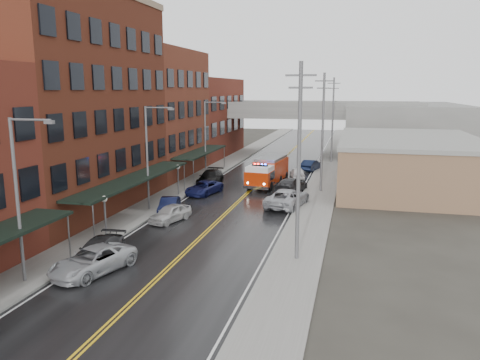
# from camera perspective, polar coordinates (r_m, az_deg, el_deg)

# --- Properties ---
(road) EXTENTS (11.00, 160.00, 0.02)m
(road) POSITION_cam_1_polar(r_m,az_deg,el_deg) (44.96, 0.13, -2.35)
(road) COLOR black
(road) RESTS_ON ground
(sidewalk_left) EXTENTS (3.00, 160.00, 0.15)m
(sidewalk_left) POSITION_cam_1_polar(r_m,az_deg,el_deg) (47.17, -8.52, -1.76)
(sidewalk_left) COLOR slate
(sidewalk_left) RESTS_ON ground
(sidewalk_right) EXTENTS (3.00, 160.00, 0.15)m
(sidewalk_right) POSITION_cam_1_polar(r_m,az_deg,el_deg) (43.84, 9.45, -2.77)
(sidewalk_right) COLOR slate
(sidewalk_right) RESTS_ON ground
(curb_left) EXTENTS (0.30, 160.00, 0.15)m
(curb_left) POSITION_cam_1_polar(r_m,az_deg,el_deg) (46.58, -6.64, -1.87)
(curb_left) COLOR gray
(curb_left) RESTS_ON ground
(curb_right) EXTENTS (0.30, 160.00, 0.15)m
(curb_right) POSITION_cam_1_polar(r_m,az_deg,el_deg) (43.99, 7.30, -2.66)
(curb_right) COLOR gray
(curb_right) RESTS_ON ground
(brick_building_b) EXTENTS (9.00, 20.00, 18.00)m
(brick_building_b) POSITION_cam_1_polar(r_m,az_deg,el_deg) (42.69, -20.07, 8.47)
(brick_building_b) COLOR #4D1F14
(brick_building_b) RESTS_ON ground
(brick_building_c) EXTENTS (9.00, 15.00, 15.00)m
(brick_building_c) POSITION_cam_1_polar(r_m,az_deg,el_deg) (58.11, -10.31, 7.98)
(brick_building_c) COLOR brown
(brick_building_c) RESTS_ON ground
(brick_building_far) EXTENTS (9.00, 20.00, 12.00)m
(brick_building_far) POSITION_cam_1_polar(r_m,az_deg,el_deg) (74.49, -4.75, 7.60)
(brick_building_far) COLOR #5F2918
(brick_building_far) RESTS_ON ground
(tan_building) EXTENTS (14.00, 22.00, 5.00)m
(tan_building) POSITION_cam_1_polar(r_m,az_deg,el_deg) (53.38, 19.75, 1.85)
(tan_building) COLOR #8C664B
(tan_building) RESTS_ON ground
(right_far_block) EXTENTS (18.00, 30.00, 8.00)m
(right_far_block) POSITION_cam_1_polar(r_m,az_deg,el_deg) (83.09, 19.18, 6.00)
(right_far_block) COLOR slate
(right_far_block) RESTS_ON ground
(awning_1) EXTENTS (2.60, 18.00, 3.09)m
(awning_1) POSITION_cam_1_polar(r_m,az_deg,el_deg) (40.42, -12.65, 0.17)
(awning_1) COLOR black
(awning_1) RESTS_ON ground
(awning_2) EXTENTS (2.60, 13.00, 3.09)m
(awning_2) POSITION_cam_1_polar(r_m,az_deg,el_deg) (56.41, -4.74, 3.43)
(awning_2) COLOR black
(awning_2) RESTS_ON ground
(globe_lamp_1) EXTENTS (0.44, 0.44, 3.12)m
(globe_lamp_1) POSITION_cam_1_polar(r_m,az_deg,el_deg) (34.04, -16.17, -3.19)
(globe_lamp_1) COLOR #59595B
(globe_lamp_1) RESTS_ON ground
(globe_lamp_2) EXTENTS (0.44, 0.44, 3.12)m
(globe_lamp_2) POSITION_cam_1_polar(r_m,az_deg,el_deg) (46.40, -7.57, 0.88)
(globe_lamp_2) COLOR #59595B
(globe_lamp_2) RESTS_ON ground
(street_lamp_0) EXTENTS (2.64, 0.22, 9.00)m
(street_lamp_0) POSITION_cam_1_polar(r_m,az_deg,el_deg) (27.09, -25.19, -1.18)
(street_lamp_0) COLOR #59595B
(street_lamp_0) RESTS_ON ground
(street_lamp_1) EXTENTS (2.64, 0.22, 9.00)m
(street_lamp_1) POSITION_cam_1_polar(r_m,az_deg,el_deg) (40.56, -10.96, 3.42)
(street_lamp_1) COLOR #59595B
(street_lamp_1) RESTS_ON ground
(street_lamp_2) EXTENTS (2.64, 0.22, 9.00)m
(street_lamp_2) POSITION_cam_1_polar(r_m,az_deg,el_deg) (55.40, -4.02, 5.59)
(street_lamp_2) COLOR #59595B
(street_lamp_2) RESTS_ON ground
(utility_pole_0) EXTENTS (1.80, 0.24, 12.00)m
(utility_pole_0) POSITION_cam_1_polar(r_m,az_deg,el_deg) (27.98, 7.19, 2.48)
(utility_pole_0) COLOR #59595B
(utility_pole_0) RESTS_ON ground
(utility_pole_1) EXTENTS (1.80, 0.24, 12.00)m
(utility_pole_1) POSITION_cam_1_polar(r_m,az_deg,el_deg) (47.77, 10.04, 5.93)
(utility_pole_1) COLOR #59595B
(utility_pole_1) RESTS_ON ground
(utility_pole_2) EXTENTS (1.80, 0.24, 12.00)m
(utility_pole_2) POSITION_cam_1_polar(r_m,az_deg,el_deg) (67.69, 11.23, 7.35)
(utility_pole_2) COLOR #59595B
(utility_pole_2) RESTS_ON ground
(overpass) EXTENTS (40.00, 10.00, 7.50)m
(overpass) POSITION_cam_1_polar(r_m,az_deg,el_deg) (75.34, 5.97, 7.61)
(overpass) COLOR slate
(overpass) RESTS_ON ground
(fire_truck) EXTENTS (4.01, 8.45, 3.00)m
(fire_truck) POSITION_cam_1_polar(r_m,az_deg,el_deg) (51.22, 3.38, 1.13)
(fire_truck) COLOR #AD2708
(fire_truck) RESTS_ON ground
(parked_car_left_2) EXTENTS (3.89, 5.79, 1.47)m
(parked_car_left_2) POSITION_cam_1_polar(r_m,az_deg,el_deg) (28.52, -17.49, -9.36)
(parked_car_left_2) COLOR #A5A8AD
(parked_car_left_2) RESTS_ON ground
(parked_car_left_3) EXTENTS (2.27, 4.93, 1.40)m
(parked_car_left_3) POSITION_cam_1_polar(r_m,az_deg,el_deg) (30.21, -16.90, -8.24)
(parked_car_left_3) COLOR #242427
(parked_car_left_3) RESTS_ON ground
(parked_car_left_4) EXTENTS (2.76, 4.33, 1.37)m
(parked_car_left_4) POSITION_cam_1_polar(r_m,az_deg,el_deg) (37.78, -8.49, -4.02)
(parked_car_left_4) COLOR #B4B4B4
(parked_car_left_4) RESTS_ON ground
(parked_car_left_5) EXTENTS (2.31, 4.29, 1.34)m
(parked_car_left_5) POSITION_cam_1_polar(r_m,az_deg,el_deg) (40.23, -8.64, -3.12)
(parked_car_left_5) COLOR black
(parked_car_left_5) RESTS_ON ground
(parked_car_left_6) EXTENTS (3.22, 5.16, 1.33)m
(parked_car_left_6) POSITION_cam_1_polar(r_m,az_deg,el_deg) (47.07, -4.42, -0.96)
(parked_car_left_6) COLOR #13184A
(parked_car_left_6) RESTS_ON ground
(parked_car_left_7) EXTENTS (2.45, 5.46, 1.56)m
(parked_car_left_7) POSITION_cam_1_polar(r_m,az_deg,el_deg) (51.85, -3.65, 0.30)
(parked_car_left_7) COLOR black
(parked_car_left_7) RESTS_ON ground
(parked_car_right_0) EXTENTS (3.84, 6.34, 1.64)m
(parked_car_right_0) POSITION_cam_1_polar(r_m,az_deg,el_deg) (42.19, 5.81, -2.17)
(parked_car_right_0) COLOR #A4A6AC
(parked_car_right_0) RESTS_ON ground
(parked_car_right_1) EXTENTS (3.25, 5.57, 1.52)m
(parked_car_right_1) POSITION_cam_1_polar(r_m,az_deg,el_deg) (48.07, 6.25, -0.62)
(parked_car_right_1) COLOR #272629
(parked_car_right_1) RESTS_ON ground
(parked_car_right_2) EXTENTS (2.45, 4.26, 1.36)m
(parked_car_right_2) POSITION_cam_1_polar(r_m,az_deg,el_deg) (55.53, 7.00, 0.86)
(parked_car_right_2) COLOR silver
(parked_car_right_2) RESTS_ON ground
(parked_car_right_3) EXTENTS (2.59, 4.59, 1.43)m
(parked_car_right_3) POSITION_cam_1_polar(r_m,az_deg,el_deg) (61.30, 8.65, 1.81)
(parked_car_right_3) COLOR black
(parked_car_right_3) RESTS_ON ground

